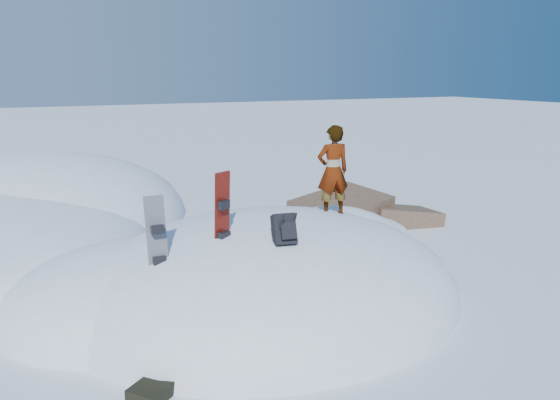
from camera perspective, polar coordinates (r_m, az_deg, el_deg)
name	(u,v)px	position (r m, az deg, el deg)	size (l,w,h in m)	color
ground	(268,298)	(9.81, -1.23, -10.16)	(120.00, 120.00, 0.00)	white
snow_mound	(254,294)	(9.94, -2.73, -9.83)	(8.00, 6.00, 3.00)	white
rock_outcrop	(353,229)	(13.99, 7.59, -2.97)	(4.68, 4.41, 1.68)	brown
snowboard_red	(222,223)	(8.49, -6.04, -2.46)	(0.32, 0.29, 1.67)	#AA1809
snowboard_dark	(158,248)	(8.24, -12.64, -4.90)	(0.30, 0.32, 1.56)	black
backpack	(285,230)	(8.21, 0.48, -3.11)	(0.40, 0.49, 0.56)	black
gear_pile	(158,385)	(7.30, -12.60, -18.38)	(0.83, 0.72, 0.22)	black
person	(333,171)	(10.01, 5.54, 3.02)	(0.61, 0.40, 1.68)	slate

